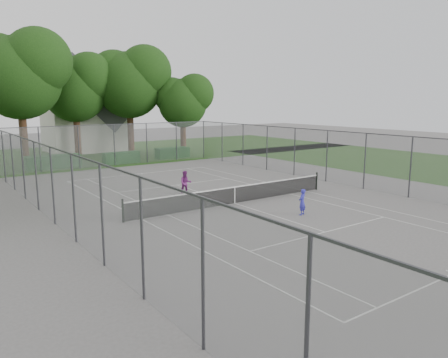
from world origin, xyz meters
TOP-DOWN VIEW (x-y plane):
  - ground at (0.00, 0.00)m, footprint 120.00×120.00m
  - grass_far at (0.00, 26.00)m, footprint 60.00×20.00m
  - grass_right at (22.00, 0.00)m, footprint 16.00×40.00m
  - court_markings at (0.00, 0.00)m, footprint 11.03×23.83m
  - tennis_net at (0.00, 0.00)m, footprint 12.87×0.10m
  - perimeter_fence at (0.00, 0.00)m, footprint 18.08×34.08m
  - tree_far_left at (-5.93, 22.24)m, footprint 8.02×7.32m
  - tree_far_midleft at (-0.47, 25.10)m, footprint 7.01×6.40m
  - tree_far_midright at (4.53, 23.60)m, footprint 7.62×6.96m
  - tree_far_right at (9.02, 20.74)m, footprint 5.67×5.18m
  - hedge_left at (-4.67, 18.53)m, footprint 4.28×1.28m
  - hedge_mid at (0.98, 17.99)m, footprint 3.19×0.91m
  - hedge_right at (6.49, 18.69)m, footprint 3.25×1.19m
  - house at (1.74, 29.37)m, footprint 8.17×6.33m
  - girl_player at (1.24, -3.80)m, footprint 0.54×0.45m
  - woman_player at (-1.05, 3.42)m, footprint 0.85×0.76m

SIDE VIEW (x-z plane):
  - ground at x=0.00m, z-range 0.00..0.00m
  - grass_far at x=0.00m, z-range 0.00..0.00m
  - grass_right at x=22.00m, z-range 0.00..0.00m
  - court_markings at x=0.00m, z-range 0.00..0.01m
  - hedge_right at x=6.49m, z-range 0.00..0.98m
  - hedge_mid at x=0.98m, z-range 0.00..1.00m
  - tennis_net at x=0.00m, z-range -0.04..1.06m
  - hedge_left at x=-4.67m, z-range 0.00..1.07m
  - girl_player at x=1.24m, z-range 0.00..1.29m
  - woman_player at x=-1.05m, z-range 0.00..1.44m
  - perimeter_fence at x=0.00m, z-range 0.05..3.57m
  - house at x=1.74m, z-range -0.99..9.18m
  - tree_far_right at x=9.02m, z-range 1.52..9.68m
  - tree_far_midleft at x=-0.47m, z-range 1.88..11.96m
  - tree_far_midright at x=4.53m, z-range 2.05..13.01m
  - tree_far_left at x=-5.93m, z-range 2.16..13.68m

